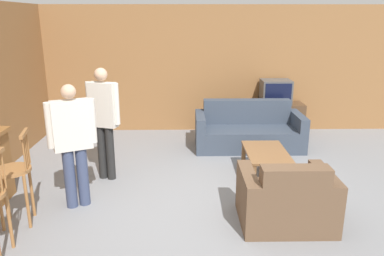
{
  "coord_description": "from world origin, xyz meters",
  "views": [
    {
      "loc": [
        -0.26,
        -4.22,
        2.35
      ],
      "look_at": [
        -0.18,
        0.85,
        0.85
      ],
      "focal_mm": 35.0,
      "sensor_mm": 36.0,
      "label": 1
    }
  ],
  "objects_px": {
    "couch_far": "(248,132)",
    "person_by_counter": "(73,140)",
    "armchair_near": "(287,201)",
    "tv": "(276,92)",
    "coffee_table": "(266,155)",
    "bar_chair_mid": "(15,176)",
    "tv_unit": "(274,119)",
    "person_by_window": "(104,117)"
  },
  "relations": [
    {
      "from": "couch_far",
      "to": "person_by_counter",
      "type": "relative_size",
      "value": 1.24
    },
    {
      "from": "tv_unit",
      "to": "person_by_counter",
      "type": "xyz_separation_m",
      "value": [
        -3.23,
        -3.08,
        0.57
      ]
    },
    {
      "from": "coffee_table",
      "to": "person_by_counter",
      "type": "relative_size",
      "value": 0.64
    },
    {
      "from": "person_by_counter",
      "to": "armchair_near",
      "type": "bearing_deg",
      "value": -11.1
    },
    {
      "from": "bar_chair_mid",
      "to": "person_by_window",
      "type": "height_order",
      "value": "person_by_window"
    },
    {
      "from": "armchair_near",
      "to": "person_by_window",
      "type": "relative_size",
      "value": 0.63
    },
    {
      "from": "armchair_near",
      "to": "person_by_counter",
      "type": "relative_size",
      "value": 0.67
    },
    {
      "from": "tv_unit",
      "to": "tv",
      "type": "distance_m",
      "value": 0.57
    },
    {
      "from": "tv_unit",
      "to": "tv",
      "type": "relative_size",
      "value": 1.98
    },
    {
      "from": "person_by_counter",
      "to": "tv_unit",
      "type": "bearing_deg",
      "value": 43.55
    },
    {
      "from": "coffee_table",
      "to": "person_by_window",
      "type": "bearing_deg",
      "value": 179.48
    },
    {
      "from": "armchair_near",
      "to": "coffee_table",
      "type": "relative_size",
      "value": 1.05
    },
    {
      "from": "bar_chair_mid",
      "to": "coffee_table",
      "type": "bearing_deg",
      "value": 21.64
    },
    {
      "from": "coffee_table",
      "to": "person_by_counter",
      "type": "height_order",
      "value": "person_by_counter"
    },
    {
      "from": "couch_far",
      "to": "tv_unit",
      "type": "distance_m",
      "value": 1.06
    },
    {
      "from": "armchair_near",
      "to": "tv_unit",
      "type": "bearing_deg",
      "value": 79.5
    },
    {
      "from": "couch_far",
      "to": "armchair_near",
      "type": "relative_size",
      "value": 1.86
    },
    {
      "from": "armchair_near",
      "to": "couch_far",
      "type": "bearing_deg",
      "value": 90.11
    },
    {
      "from": "couch_far",
      "to": "tv_unit",
      "type": "height_order",
      "value": "couch_far"
    },
    {
      "from": "person_by_counter",
      "to": "couch_far",
      "type": "bearing_deg",
      "value": 41.21
    },
    {
      "from": "coffee_table",
      "to": "tv",
      "type": "relative_size",
      "value": 1.7
    },
    {
      "from": "bar_chair_mid",
      "to": "tv",
      "type": "xyz_separation_m",
      "value": [
        3.8,
        3.5,
        0.29
      ]
    },
    {
      "from": "person_by_window",
      "to": "person_by_counter",
      "type": "bearing_deg",
      "value": -103.58
    },
    {
      "from": "person_by_window",
      "to": "person_by_counter",
      "type": "distance_m",
      "value": 0.88
    },
    {
      "from": "tv_unit",
      "to": "armchair_near",
      "type": "bearing_deg",
      "value": -100.5
    },
    {
      "from": "tv",
      "to": "person_by_window",
      "type": "bearing_deg",
      "value": -143.77
    },
    {
      "from": "person_by_window",
      "to": "person_by_counter",
      "type": "xyz_separation_m",
      "value": [
        -0.21,
        -0.85,
        -0.06
      ]
    },
    {
      "from": "bar_chair_mid",
      "to": "person_by_counter",
      "type": "relative_size",
      "value": 0.71
    },
    {
      "from": "bar_chair_mid",
      "to": "couch_far",
      "type": "distance_m",
      "value": 4.13
    },
    {
      "from": "couch_far",
      "to": "person_by_counter",
      "type": "height_order",
      "value": "person_by_counter"
    },
    {
      "from": "armchair_near",
      "to": "tv_unit",
      "type": "xyz_separation_m",
      "value": [
        0.66,
        3.58,
        0.02
      ]
    },
    {
      "from": "couch_far",
      "to": "coffee_table",
      "type": "height_order",
      "value": "couch_far"
    },
    {
      "from": "bar_chair_mid",
      "to": "tv_unit",
      "type": "height_order",
      "value": "bar_chair_mid"
    },
    {
      "from": "armchair_near",
      "to": "person_by_window",
      "type": "height_order",
      "value": "person_by_window"
    },
    {
      "from": "armchair_near",
      "to": "person_by_counter",
      "type": "xyz_separation_m",
      "value": [
        -2.57,
        0.5,
        0.59
      ]
    },
    {
      "from": "couch_far",
      "to": "person_by_counter",
      "type": "bearing_deg",
      "value": -138.79
    },
    {
      "from": "armchair_near",
      "to": "person_by_counter",
      "type": "distance_m",
      "value": 2.69
    },
    {
      "from": "bar_chair_mid",
      "to": "person_by_window",
      "type": "distance_m",
      "value": 1.54
    },
    {
      "from": "tv",
      "to": "person_by_counter",
      "type": "xyz_separation_m",
      "value": [
        -3.23,
        -3.07,
        0.0
      ]
    },
    {
      "from": "tv_unit",
      "to": "coffee_table",
      "type": "bearing_deg",
      "value": -105.62
    },
    {
      "from": "couch_far",
      "to": "armchair_near",
      "type": "height_order",
      "value": "couch_far"
    },
    {
      "from": "couch_far",
      "to": "person_by_counter",
      "type": "xyz_separation_m",
      "value": [
        -2.57,
        -2.25,
        0.59
      ]
    }
  ]
}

